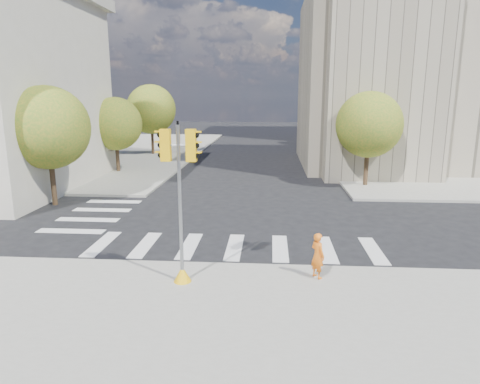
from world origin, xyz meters
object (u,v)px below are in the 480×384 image
at_px(traffic_signal, 181,216).
at_px(photographer, 318,255).
at_px(lamp_near, 364,114).
at_px(lamp_far, 336,108).

relative_size(traffic_signal, photographer, 3.35).
distance_m(lamp_near, lamp_far, 14.00).
bearing_deg(lamp_near, photographer, -105.25).
xyz_separation_m(lamp_near, traffic_signal, (-9.44, -19.62, -2.29)).
bearing_deg(traffic_signal, lamp_near, 64.83).
distance_m(lamp_near, photographer, 20.05).
bearing_deg(traffic_signal, photographer, 8.65).
bearing_deg(lamp_far, lamp_near, -90.00).
bearing_deg(photographer, lamp_far, -44.77).
height_order(lamp_far, photographer, lamp_far).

